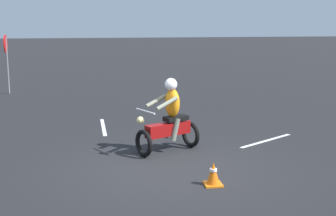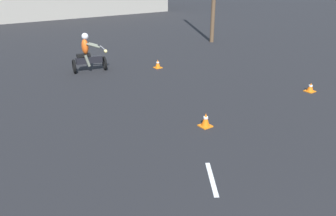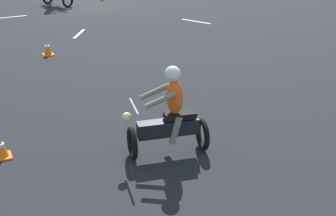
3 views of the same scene
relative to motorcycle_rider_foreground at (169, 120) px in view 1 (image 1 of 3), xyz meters
The scene contains 6 objects.
ground_plane 1.41m from the motorcycle_rider_foreground, behind, with size 120.00×120.00×0.00m, color black.
motorcycle_rider_foreground is the anchor object (origin of this frame).
stop_sign 10.31m from the motorcycle_rider_foreground, 29.41° to the left, with size 0.70×0.08×2.30m.
traffic_cone_mid_left 2.35m from the motorcycle_rider_foreground, 168.58° to the right, with size 0.32×0.32×0.42m.
lane_stripe_e 3.06m from the motorcycle_rider_foreground, 28.87° to the left, with size 0.10×2.01×0.01m, color silver.
lane_stripe_se 2.65m from the motorcycle_rider_foreground, 77.60° to the right, with size 0.10×1.92×0.01m, color silver.
Camera 1 is at (-8.84, 1.36, 2.98)m, focal length 50.00 mm.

